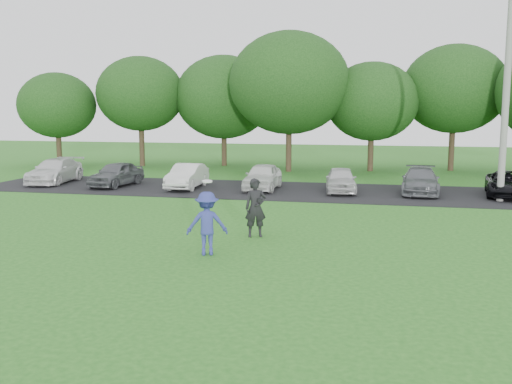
# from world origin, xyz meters

# --- Properties ---
(ground) EXTENTS (100.00, 100.00, 0.00)m
(ground) POSITION_xyz_m (0.00, 0.00, 0.00)
(ground) COLOR #23671D
(ground) RESTS_ON ground
(parking_lot) EXTENTS (32.00, 6.50, 0.03)m
(parking_lot) POSITION_xyz_m (0.00, 13.00, 0.01)
(parking_lot) COLOR black
(parking_lot) RESTS_ON ground
(utility_pole) EXTENTS (0.28, 0.28, 9.15)m
(utility_pole) POSITION_xyz_m (8.67, 11.79, 4.57)
(utility_pole) COLOR gray
(utility_pole) RESTS_ON ground
(frisbee_player) EXTENTS (1.24, 0.94, 2.00)m
(frisbee_player) POSITION_xyz_m (-0.67, 0.57, 0.85)
(frisbee_player) COLOR #323A8E
(frisbee_player) RESTS_ON ground
(camera_bystander) EXTENTS (0.76, 0.63, 1.79)m
(camera_bystander) POSITION_xyz_m (0.11, 2.97, 0.89)
(camera_bystander) COLOR black
(camera_bystander) RESTS_ON ground
(parked_cars) EXTENTS (28.19, 4.64, 1.25)m
(parked_cars) POSITION_xyz_m (-0.07, 13.02, 0.62)
(parked_cars) COLOR silver
(parked_cars) RESTS_ON parking_lot
(tree_row) EXTENTS (42.39, 9.85, 8.64)m
(tree_row) POSITION_xyz_m (1.51, 22.76, 4.91)
(tree_row) COLOR #38281C
(tree_row) RESTS_ON ground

